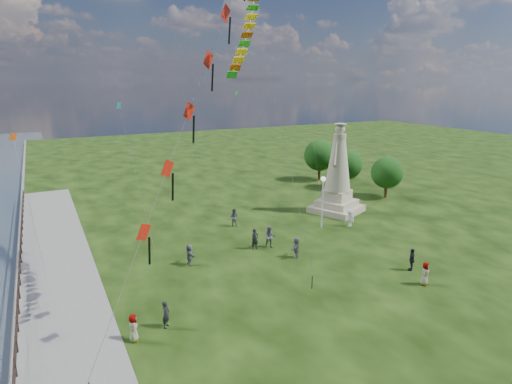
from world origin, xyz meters
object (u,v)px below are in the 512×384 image
person_1 (270,237)px  person_11 (296,247)px  person_4 (425,274)px  statue (338,179)px  person_6 (255,239)px  person_7 (234,217)px  person_5 (190,255)px  person_10 (133,328)px  person_3 (412,260)px  person_8 (350,218)px  person_9 (331,203)px  person_0 (166,314)px  lamppost (323,191)px

person_1 → person_11: size_ratio=1.13×
person_4 → person_11: 9.22m
statue → person_6: 13.25m
person_11 → person_4: bearing=78.5°
person_11 → person_7: bearing=-127.1°
person_5 → person_10: size_ratio=1.06×
person_1 → person_3: person_1 is taller
person_8 → person_9: bearing=157.1°
person_9 → person_10: person_9 is taller
person_0 → person_1: bearing=-13.0°
person_4 → person_7: bearing=84.5°
person_6 → person_8: (10.24, 0.86, -0.03)m
person_4 → person_11: bearing=97.1°
person_0 → person_8: 21.40m
person_0 → person_8: person_8 is taller
lamppost → person_7: lamppost is taller
person_5 → person_10: bearing=142.2°
person_5 → person_10: 9.52m
person_9 → person_11: person_9 is taller
statue → person_9: 2.54m
person_3 → person_5: 15.88m
person_9 → person_0: bearing=-105.0°
lamppost → person_1: 7.26m
person_5 → person_6: size_ratio=0.95×
lamppost → person_1: lamppost is taller
statue → person_11: statue is taller
lamppost → person_1: size_ratio=2.62×
person_6 → person_9: bearing=22.8°
statue → person_1: bearing=-177.1°
person_6 → person_0: bearing=-142.8°
statue → person_3: statue is taller
lamppost → person_7: (-6.87, 4.16, -2.62)m
person_1 → person_8: (9.06, 1.17, -0.11)m
person_1 → person_8: size_ratio=1.13×
person_1 → person_4: bearing=-33.2°
lamppost → person_6: bearing=-167.6°
person_9 → person_11: size_ratio=1.12×
lamppost → person_4: (-0.55, -12.28, -2.68)m
person_8 → person_10: bearing=-74.0°
person_4 → person_11: size_ratio=0.98×
lamppost → person_9: lamppost is taller
person_4 → person_6: (-7.14, 10.59, 0.05)m
lamppost → person_5: (-13.29, -2.18, -2.67)m
person_0 → person_5: (3.78, 7.19, 0.03)m
person_3 → person_10: 19.29m
person_1 → person_3: (6.88, -8.26, -0.10)m
person_3 → person_4: size_ratio=1.03×
person_6 → person_3: bearing=-48.9°
statue → person_4: 16.61m
lamppost → person_4: size_ratio=3.02×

